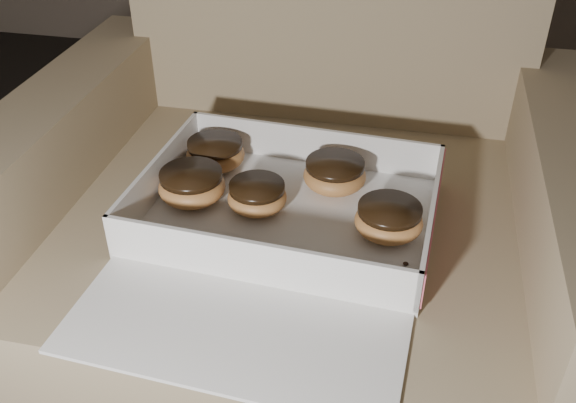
# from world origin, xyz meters

# --- Properties ---
(armchair) EXTENTS (0.84, 0.71, 0.88)m
(armchair) POSITION_xyz_m (-0.31, 0.82, 0.28)
(armchair) COLOR #8E775A
(armchair) RESTS_ON floor
(bakery_box) EXTENTS (0.42, 0.48, 0.07)m
(bakery_box) POSITION_xyz_m (-0.31, 0.69, 0.41)
(bakery_box) COLOR white
(bakery_box) RESTS_ON armchair
(donut_a) EXTENTS (0.09, 0.09, 0.05)m
(donut_a) POSITION_xyz_m (-0.45, 0.73, 0.43)
(donut_a) COLOR #D08748
(donut_a) RESTS_ON bakery_box
(donut_b) EXTENTS (0.08, 0.08, 0.04)m
(donut_b) POSITION_xyz_m (-0.36, 0.73, 0.42)
(donut_b) COLOR #D08748
(donut_b) RESTS_ON bakery_box
(donut_c) EXTENTS (0.09, 0.09, 0.05)m
(donut_c) POSITION_xyz_m (-0.26, 0.81, 0.42)
(donut_c) COLOR #D08748
(donut_c) RESTS_ON bakery_box
(donut_d) EXTENTS (0.09, 0.09, 0.04)m
(donut_d) POSITION_xyz_m (-0.45, 0.83, 0.42)
(donut_d) COLOR #D08748
(donut_d) RESTS_ON bakery_box
(donut_e) EXTENTS (0.09, 0.09, 0.04)m
(donut_e) POSITION_xyz_m (-0.17, 0.71, 0.42)
(donut_e) COLOR #D08748
(donut_e) RESTS_ON bakery_box
(crumb_a) EXTENTS (0.01, 0.01, 0.00)m
(crumb_a) POSITION_xyz_m (-0.15, 0.65, 0.40)
(crumb_a) COLOR black
(crumb_a) RESTS_ON bakery_box
(crumb_b) EXTENTS (0.01, 0.01, 0.00)m
(crumb_b) POSITION_xyz_m (-0.33, 0.64, 0.40)
(crumb_b) COLOR black
(crumb_b) RESTS_ON bakery_box
(crumb_c) EXTENTS (0.01, 0.01, 0.00)m
(crumb_c) POSITION_xyz_m (-0.46, 0.72, 0.40)
(crumb_c) COLOR black
(crumb_c) RESTS_ON bakery_box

